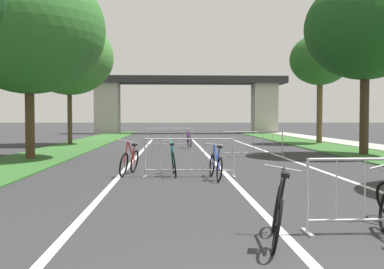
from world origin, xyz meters
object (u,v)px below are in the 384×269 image
object	(u,v)px
tree_left_oak_near	(69,58)
tree_right_cypress_far	(365,29)
crowd_barrier_fourth	(170,138)
crowd_barrier_third	(253,144)
bicycle_blue_0	(216,165)
bicycle_teal_4	(173,161)
bicycle_black_2	(278,213)
tree_left_oak_mid	(29,29)
crowd_barrier_second	(189,158)
bicycle_purple_6	(189,141)
tree_right_pine_far	(320,60)
bicycle_red_3	(130,162)

from	to	relation	value
tree_left_oak_near	tree_right_cypress_far	xyz separation A→B (m)	(14.27, -8.15, 0.22)
crowd_barrier_fourth	crowd_barrier_third	bearing A→B (deg)	-60.47
bicycle_blue_0	bicycle_teal_4	world-z (taller)	bicycle_teal_4
bicycle_blue_0	tree_left_oak_near	bearing A→B (deg)	110.57
bicycle_black_2	crowd_barrier_third	bearing A→B (deg)	93.90
tree_left_oak_mid	tree_left_oak_near	world-z (taller)	tree_left_oak_mid
bicycle_blue_0	bicycle_black_2	size ratio (longest dim) A/B	0.99
crowd_barrier_fourth	bicycle_black_2	xyz separation A→B (m)	(1.47, -18.77, -0.14)
bicycle_blue_0	bicycle_black_2	bearing A→B (deg)	-92.76
tree_left_oak_mid	crowd_barrier_third	distance (m)	9.88
bicycle_teal_4	crowd_barrier_second	bearing A→B (deg)	-42.60
crowd_barrier_second	bicycle_purple_6	size ratio (longest dim) A/B	1.44
tree_right_pine_far	crowd_barrier_second	xyz separation A→B (m)	(-8.67, -15.36, -4.65)
crowd_barrier_fourth	bicycle_black_2	bearing A→B (deg)	-85.52
tree_left_oak_mid	crowd_barrier_third	size ratio (longest dim) A/B	2.99
tree_left_oak_near	crowd_barrier_fourth	size ratio (longest dim) A/B	2.96
crowd_barrier_second	bicycle_red_3	size ratio (longest dim) A/B	1.49
bicycle_blue_0	crowd_barrier_fourth	bearing A→B (deg)	91.15
crowd_barrier_second	bicycle_red_3	world-z (taller)	crowd_barrier_second
tree_left_oak_near	crowd_barrier_fourth	distance (m)	7.98
crowd_barrier_fourth	crowd_barrier_second	bearing A→B (deg)	-87.20
tree_right_pine_far	crowd_barrier_fourth	bearing A→B (deg)	-161.23
bicycle_red_3	crowd_barrier_third	bearing A→B (deg)	-117.14
crowd_barrier_third	tree_left_oak_near	bearing A→B (deg)	136.93
tree_left_oak_near	tree_right_pine_far	bearing A→B (deg)	1.82
bicycle_blue_0	bicycle_purple_6	xyz separation A→B (m)	(-0.23, 12.09, 0.03)
bicycle_red_3	bicycle_blue_0	bearing A→B (deg)	169.85
tree_left_oak_near	tree_right_cypress_far	size ratio (longest dim) A/B	0.97
tree_left_oak_near	tree_right_pine_far	distance (m)	15.20
tree_right_cypress_far	bicycle_blue_0	size ratio (longest dim) A/B	4.41
tree_left_oak_mid	bicycle_blue_0	xyz separation A→B (m)	(6.60, -5.81, -4.62)
crowd_barrier_third	bicycle_teal_4	size ratio (longest dim) A/B	1.47
tree_right_pine_far	crowd_barrier_second	bearing A→B (deg)	-119.43
tree_left_oak_mid	tree_right_cypress_far	distance (m)	13.74
crowd_barrier_fourth	bicycle_red_3	world-z (taller)	crowd_barrier_fourth
bicycle_blue_0	bicycle_black_2	world-z (taller)	bicycle_black_2
crowd_barrier_second	crowd_barrier_fourth	world-z (taller)	same
bicycle_red_3	bicycle_teal_4	xyz separation A→B (m)	(1.23, -0.14, 0.02)
crowd_barrier_fourth	tree_left_oak_mid	bearing A→B (deg)	-127.87
tree_right_cypress_far	bicycle_red_3	distance (m)	12.35
bicycle_blue_0	bicycle_red_3	world-z (taller)	bicycle_red_3
tree_left_oak_mid	crowd_barrier_second	size ratio (longest dim) A/B	2.98
bicycle_purple_6	crowd_barrier_second	bearing A→B (deg)	95.96
bicycle_teal_4	crowd_barrier_fourth	bearing A→B (deg)	88.33
tree_right_pine_far	bicycle_red_3	bearing A→B (deg)	-124.81
tree_left_oak_near	crowd_barrier_second	size ratio (longest dim) A/B	2.95
crowd_barrier_second	bicycle_blue_0	bearing A→B (deg)	-33.23
tree_left_oak_near	bicycle_purple_6	size ratio (longest dim) A/B	4.25
crowd_barrier_fourth	bicycle_blue_0	size ratio (longest dim) A/B	1.45
crowd_barrier_second	crowd_barrier_fourth	distance (m)	12.23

